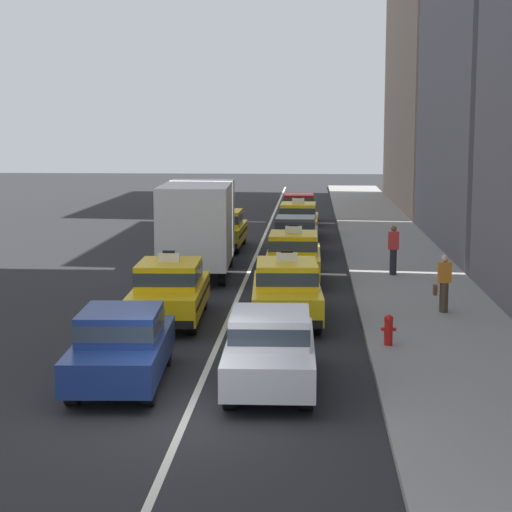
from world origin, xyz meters
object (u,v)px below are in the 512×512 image
Objects in this scene: taxi_right_second at (287,290)px; taxi_right_fifth at (298,220)px; sedan_right_fourth at (295,235)px; pedestrian_near_crosswalk at (444,284)px; taxi_left_fourth at (222,228)px; sedan_right_sixth at (299,208)px; sedan_right_nearest at (270,347)px; fire_hydrant at (389,328)px; box_truck_left_third at (200,224)px; sedan_left_nearest at (121,344)px; taxi_right_third at (293,256)px; pedestrian_mid_block at (393,250)px; taxi_left_second at (170,290)px.

taxi_right_second is 17.66m from taxi_right_fifth.
pedestrian_near_crosswalk is at bearing -69.50° from sedan_right_fourth.
taxi_left_fourth is at bearing 102.69° from taxi_right_second.
sedan_right_nearest is at bearing -90.20° from sedan_right_sixth.
taxi_right_fifth reaches higher than pedestrian_near_crosswalk.
taxi_right_fifth reaches higher than fire_hydrant.
sedan_right_sixth is at bearing 72.78° from taxi_left_fourth.
box_truck_left_third is 6.49m from taxi_left_fourth.
box_truck_left_third is at bearing 113.59° from taxi_right_second.
taxi_right_third is (3.26, 12.36, 0.03)m from sedan_left_nearest.
taxi_right_third is at bearing 89.05° from sedan_right_nearest.
taxi_left_fourth reaches higher than sedan_right_sixth.
pedestrian_near_crosswalk is (4.31, 0.79, 0.07)m from taxi_right_second.
box_truck_left_third is 6.86m from pedestrian_mid_block.
fire_hydrant is (5.64, -17.06, -0.33)m from taxi_left_fourth.
box_truck_left_third is (-0.17, 7.83, 0.90)m from taxi_left_second.
sedan_right_sixth is 17.51m from pedestrian_mid_block.
sedan_left_nearest is 0.95× the size of taxi_left_second.
sedan_right_nearest and sedan_right_sixth have the same top height.
pedestrian_near_crosswalk is at bearing 57.29° from sedan_right_nearest.
sedan_right_nearest is at bearing -90.95° from taxi_right_third.
box_truck_left_third is 1.63× the size of sedan_right_sixth.
sedan_left_nearest is 30.33m from sedan_right_sixth.
taxi_left_fourth is 1.00× the size of taxi_right_third.
pedestrian_near_crosswalk is at bearing -75.76° from taxi_right_fifth.
box_truck_left_third is (-0.11, 13.69, 0.93)m from sedan_left_nearest.
pedestrian_mid_block is 2.33× the size of fire_hydrant.
taxi_left_second is 1.07× the size of sedan_right_sixth.
taxi_left_fourth is 1.06× the size of sedan_right_sixth.
sedan_right_nearest is (3.00, -20.18, -0.03)m from taxi_left_fourth.
sedan_left_nearest is 1.01× the size of sedan_right_fourth.
sedan_left_nearest and sedan_right_fourth have the same top height.
sedan_right_nearest is at bearing -63.21° from taxi_left_second.
taxi_left_fourth and taxi_right_second have the same top height.
box_truck_left_third is 8.32m from taxi_right_second.
taxi_right_fifth is 6.30× the size of fire_hydrant.
sedan_right_nearest is at bearing -122.71° from pedestrian_near_crosswalk.
taxi_left_fourth is 15.19m from pedestrian_near_crosswalk.
box_truck_left_third is 1.54× the size of taxi_left_fourth.
sedan_left_nearest is 3.05m from sedan_right_nearest.
box_truck_left_third is at bearing 102.95° from sedan_right_nearest.
fire_hydrant is (2.43, -9.30, -0.33)m from taxi_right_third.
sedan_right_fourth is at bearing -89.76° from sedan_right_sixth.
taxi_right_third is 1.06× the size of sedan_right_sixth.
sedan_right_sixth is (3.15, 30.16, 0.00)m from sedan_left_nearest.
taxi_left_fourth is 1.00× the size of taxi_right_fifth.
taxi_left_second reaches higher than pedestrian_near_crosswalk.
sedan_right_sixth is (3.09, 24.29, -0.03)m from taxi_left_second.
taxi_right_third is 6.07m from sedan_right_fourth.
fire_hydrant is at bearing -80.81° from sedan_right_fourth.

